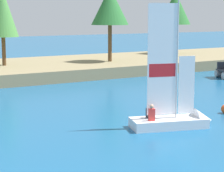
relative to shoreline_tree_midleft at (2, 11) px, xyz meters
name	(u,v)px	position (x,y,z in m)	size (l,w,h in m)	color
shore_bank	(28,69)	(2.20, 0.02, -5.20)	(80.00, 12.43, 0.98)	#897A56
shoreline_tree_midleft	(2,11)	(0.00, 0.00, 0.00)	(2.70, 2.70, 6.95)	brown
shoreline_tree_centre	(110,6)	(9.76, -1.72, 0.51)	(3.56, 3.56, 7.02)	brown
shoreline_tree_midright	(175,8)	(20.42, 2.04, 0.45)	(3.58, 3.58, 7.05)	brown
sailboat	(180,117)	(2.50, -21.47, -5.20)	(4.31, 2.44, 6.82)	white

